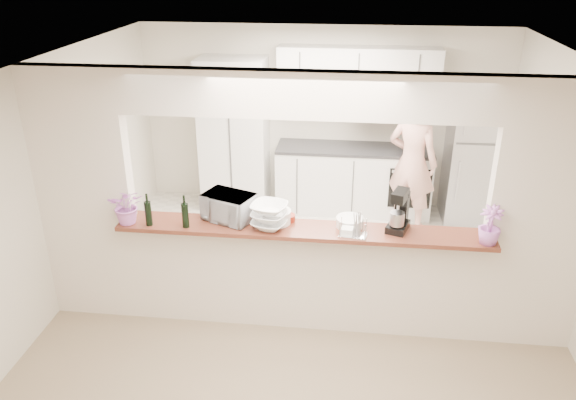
% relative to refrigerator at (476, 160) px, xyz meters
% --- Properties ---
extents(floor, '(6.00, 6.00, 0.00)m').
position_rel_refrigerator_xyz_m(floor, '(-2.05, -2.65, -0.85)').
color(floor, gray).
rests_on(floor, ground).
extents(tile_overlay, '(5.00, 2.90, 0.01)m').
position_rel_refrigerator_xyz_m(tile_overlay, '(-2.05, -1.10, -0.84)').
color(tile_overlay, beige).
rests_on(tile_overlay, floor).
extents(partition, '(5.00, 0.15, 2.50)m').
position_rel_refrigerator_xyz_m(partition, '(-2.05, -2.65, 0.63)').
color(partition, silver).
rests_on(partition, floor).
extents(bar_counter, '(3.40, 0.38, 1.09)m').
position_rel_refrigerator_xyz_m(bar_counter, '(-2.05, -2.65, -0.27)').
color(bar_counter, silver).
rests_on(bar_counter, floor).
extents(kitchen_cabinets, '(3.15, 0.62, 2.25)m').
position_rel_refrigerator_xyz_m(kitchen_cabinets, '(-2.24, 0.07, 0.12)').
color(kitchen_cabinets, silver).
rests_on(kitchen_cabinets, floor).
extents(refrigerator, '(0.75, 0.70, 1.70)m').
position_rel_refrigerator_xyz_m(refrigerator, '(0.00, 0.00, 0.00)').
color(refrigerator, '#9E9EA3').
rests_on(refrigerator, floor).
extents(flower_left, '(0.36, 0.33, 0.35)m').
position_rel_refrigerator_xyz_m(flower_left, '(-3.65, -2.78, 0.41)').
color(flower_left, '#D06EAA').
rests_on(flower_left, bar_counter).
extents(wine_bottle_a, '(0.06, 0.06, 0.31)m').
position_rel_refrigerator_xyz_m(wine_bottle_a, '(-3.45, -2.80, 0.36)').
color(wine_bottle_a, black).
rests_on(wine_bottle_a, bar_counter).
extents(wine_bottle_b, '(0.06, 0.06, 0.31)m').
position_rel_refrigerator_xyz_m(wine_bottle_b, '(-3.11, -2.80, 0.36)').
color(wine_bottle_b, black).
rests_on(wine_bottle_b, bar_counter).
extents(toaster_oven, '(0.54, 0.46, 0.25)m').
position_rel_refrigerator_xyz_m(toaster_oven, '(-2.75, -2.60, 0.37)').
color(toaster_oven, '#B9BABE').
rests_on(toaster_oven, bar_counter).
extents(serving_bowls, '(0.38, 0.38, 0.23)m').
position_rel_refrigerator_xyz_m(serving_bowls, '(-2.35, -2.73, 0.36)').
color(serving_bowls, white).
rests_on(serving_bowls, bar_counter).
extents(plate_stack_a, '(0.27, 0.27, 0.12)m').
position_rel_refrigerator_xyz_m(plate_stack_a, '(-2.30, -2.62, 0.30)').
color(plate_stack_a, white).
rests_on(plate_stack_a, bar_counter).
extents(plate_stack_b, '(0.25, 0.25, 0.09)m').
position_rel_refrigerator_xyz_m(plate_stack_b, '(-1.63, -2.62, 0.28)').
color(plate_stack_b, white).
rests_on(plate_stack_b, bar_counter).
extents(red_bowl, '(0.13, 0.13, 0.06)m').
position_rel_refrigerator_xyz_m(red_bowl, '(-2.20, -2.57, 0.27)').
color(red_bowl, maroon).
rests_on(red_bowl, bar_counter).
extents(tan_bowl, '(0.14, 0.14, 0.06)m').
position_rel_refrigerator_xyz_m(tan_bowl, '(-1.65, -2.57, 0.27)').
color(tan_bowl, tan).
rests_on(tan_bowl, bar_counter).
extents(utensil_caddy, '(0.25, 0.16, 0.22)m').
position_rel_refrigerator_xyz_m(utensil_caddy, '(-1.60, -2.80, 0.33)').
color(utensil_caddy, silver).
rests_on(utensil_caddy, bar_counter).
extents(stand_mixer, '(0.24, 0.30, 0.39)m').
position_rel_refrigerator_xyz_m(stand_mixer, '(-1.20, -2.63, 0.41)').
color(stand_mixer, black).
rests_on(stand_mixer, bar_counter).
extents(flower_right, '(0.26, 0.26, 0.35)m').
position_rel_refrigerator_xyz_m(flower_right, '(-0.45, -2.80, 0.41)').
color(flower_right, '#AC69C4').
rests_on(flower_right, bar_counter).
extents(person, '(0.77, 0.66, 1.78)m').
position_rel_refrigerator_xyz_m(person, '(-0.86, -0.35, 0.04)').
color(person, '#DB9F8E').
rests_on(person, floor).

